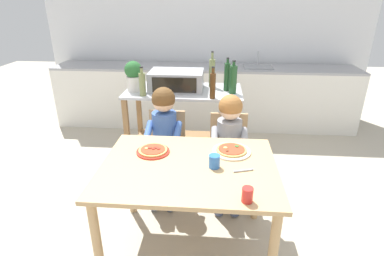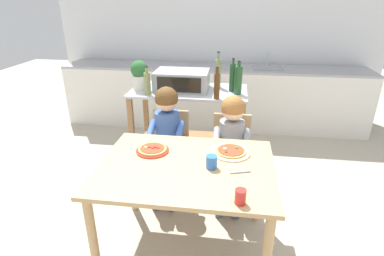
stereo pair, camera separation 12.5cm
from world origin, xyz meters
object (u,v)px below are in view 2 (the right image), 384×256
at_px(bottle_tall_green_wine, 147,83).
at_px(bottle_dark_olive_oil, 233,77).
at_px(dining_chair_right, 231,152).
at_px(child_in_blue_striped_shirt, 166,130).
at_px(dining_chair_left, 169,147).
at_px(pizza_plate_cream, 231,152).
at_px(dining_table, 186,178).
at_px(bottle_slim_sauce, 218,73).
at_px(child_in_grey_shirt, 231,138).
at_px(serving_spoon, 240,172).
at_px(bottle_brown_beer, 238,80).
at_px(kitchen_island_cart, 189,117).
at_px(toaster_oven, 182,80).
at_px(drinking_cup_blue, 212,162).
at_px(potted_herb_plant, 140,74).
at_px(pizza_plate_red_rimmed, 152,150).
at_px(drinking_cup_red, 240,197).
at_px(bottle_squat_spirits, 217,85).

xyz_separation_m(bottle_tall_green_wine, bottle_dark_olive_oil, (0.82, 0.24, 0.03)).
distance_m(dining_chair_right, child_in_blue_striped_shirt, 0.63).
xyz_separation_m(dining_chair_left, pizza_plate_cream, (0.58, -0.54, 0.27)).
bearing_deg(dining_table, bottle_slim_sauce, 84.76).
xyz_separation_m(child_in_grey_shirt, serving_spoon, (0.07, -0.66, 0.07)).
bearing_deg(bottle_brown_beer, kitchen_island_cart, 171.39).
xyz_separation_m(toaster_oven, bottle_slim_sauce, (0.36, 0.14, 0.06)).
xyz_separation_m(kitchen_island_cart, pizza_plate_cream, (0.46, -1.01, 0.13)).
distance_m(bottle_dark_olive_oil, drinking_cup_blue, 1.29).
bearing_deg(potted_herb_plant, dining_chair_left, -46.83).
height_order(kitchen_island_cart, bottle_slim_sauce, bottle_slim_sauce).
bearing_deg(dining_table, dining_chair_left, 110.45).
xyz_separation_m(dining_table, pizza_plate_red_rimmed, (-0.28, 0.17, 0.11)).
bearing_deg(toaster_oven, bottle_dark_olive_oil, 1.04).
bearing_deg(serving_spoon, pizza_plate_cream, 104.36).
distance_m(kitchen_island_cart, bottle_brown_beer, 0.67).
bearing_deg(child_in_grey_shirt, child_in_blue_striped_shirt, 177.28).
bearing_deg(drinking_cup_red, bottle_tall_green_wine, 123.27).
distance_m(potted_herb_plant, dining_chair_left, 0.81).
xyz_separation_m(drinking_cup_blue, serving_spoon, (0.19, -0.04, -0.04)).
bearing_deg(pizza_plate_red_rimmed, dining_table, -30.84).
height_order(bottle_brown_beer, dining_chair_left, bottle_brown_beer).
height_order(bottle_squat_spirits, bottle_dark_olive_oil, bottle_dark_olive_oil).
xyz_separation_m(bottle_brown_beer, bottle_slim_sauce, (-0.21, 0.22, 0.01)).
xyz_separation_m(toaster_oven, bottle_dark_olive_oil, (0.51, 0.01, 0.05)).
bearing_deg(bottle_slim_sauce, dining_chair_left, -123.52).
height_order(kitchen_island_cart, bottle_squat_spirits, bottle_squat_spirits).
distance_m(potted_herb_plant, drinking_cup_blue, 1.47).
bearing_deg(bottle_tall_green_wine, dining_chair_right, -17.84).
xyz_separation_m(child_in_grey_shirt, drinking_cup_red, (0.06, -0.99, 0.10)).
height_order(bottle_brown_beer, bottle_dark_olive_oil, bottle_dark_olive_oil).
distance_m(bottle_slim_sauce, child_in_blue_striped_shirt, 0.91).
bearing_deg(kitchen_island_cart, pizza_plate_cream, -65.29).
height_order(bottle_brown_beer, dining_table, bottle_brown_beer).
xyz_separation_m(bottle_brown_beer, child_in_grey_shirt, (-0.04, -0.54, -0.38)).
distance_m(bottle_squat_spirits, bottle_dark_olive_oil, 0.31).
bearing_deg(drinking_cup_red, toaster_oven, 110.47).
relative_size(bottle_dark_olive_oil, dining_chair_right, 0.41).
bearing_deg(dining_chair_right, bottle_squat_spirits, 124.01).
distance_m(bottle_squat_spirits, pizza_plate_cream, 0.82).
distance_m(potted_herb_plant, serving_spoon, 1.62).
xyz_separation_m(potted_herb_plant, child_in_grey_shirt, (0.96, -0.54, -0.40)).
relative_size(dining_table, drinking_cup_blue, 13.30).
xyz_separation_m(bottle_slim_sauce, dining_table, (-0.13, -1.37, -0.43)).
xyz_separation_m(bottle_tall_green_wine, pizza_plate_cream, (0.84, -0.78, -0.28)).
bearing_deg(bottle_squat_spirits, bottle_dark_olive_oil, 62.85).
bearing_deg(child_in_grey_shirt, pizza_plate_cream, -90.01).
distance_m(toaster_oven, potted_herb_plant, 0.44).
distance_m(pizza_plate_cream, drinking_cup_blue, 0.26).
bearing_deg(toaster_oven, bottle_slim_sauce, 21.07).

